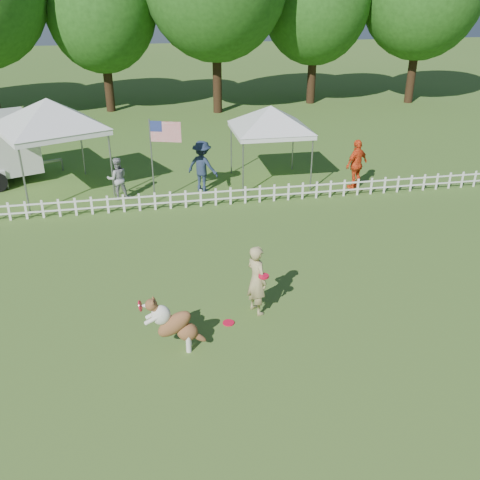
# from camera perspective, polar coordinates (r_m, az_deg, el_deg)

# --- Properties ---
(ground) EXTENTS (120.00, 120.00, 0.00)m
(ground) POSITION_cam_1_polar(r_m,az_deg,el_deg) (11.68, -1.02, -9.33)
(ground) COLOR #3B6F23
(ground) RESTS_ON ground
(picket_fence) EXTENTS (22.00, 0.08, 0.60)m
(picket_fence) POSITION_cam_1_polar(r_m,az_deg,el_deg) (17.70, -5.02, 4.43)
(picket_fence) COLOR white
(picket_fence) RESTS_ON ground
(handler) EXTENTS (0.60, 0.70, 1.64)m
(handler) POSITION_cam_1_polar(r_m,az_deg,el_deg) (11.78, 1.79, -4.27)
(handler) COLOR tan
(handler) RESTS_ON ground
(dog) EXTENTS (1.21, 0.55, 1.20)m
(dog) POSITION_cam_1_polar(r_m,az_deg,el_deg) (10.82, -6.91, -8.88)
(dog) COLOR brown
(dog) RESTS_ON ground
(frisbee_on_turf) EXTENTS (0.33, 0.33, 0.02)m
(frisbee_on_turf) POSITION_cam_1_polar(r_m,az_deg,el_deg) (11.81, -1.23, -8.82)
(frisbee_on_turf) COLOR red
(frisbee_on_turf) RESTS_ON ground
(canopy_tent_left) EXTENTS (4.12, 4.12, 3.23)m
(canopy_tent_left) POSITION_cam_1_polar(r_m,az_deg,el_deg) (19.56, -19.24, 9.24)
(canopy_tent_left) COLOR white
(canopy_tent_left) RESTS_ON ground
(canopy_tent_right) EXTENTS (2.68, 2.68, 2.74)m
(canopy_tent_right) POSITION_cam_1_polar(r_m,az_deg,el_deg) (19.75, 3.21, 10.05)
(canopy_tent_right) COLOR white
(canopy_tent_right) RESTS_ON ground
(flag_pole) EXTENTS (1.07, 0.44, 2.83)m
(flag_pole) POSITION_cam_1_polar(r_m,az_deg,el_deg) (17.90, -9.36, 8.20)
(flag_pole) COLOR gray
(flag_pole) RESTS_ON ground
(spectator_a) EXTENTS (0.79, 0.66, 1.45)m
(spectator_a) POSITION_cam_1_polar(r_m,az_deg,el_deg) (18.67, -12.94, 6.40)
(spectator_a) COLOR #98989D
(spectator_a) RESTS_ON ground
(spectator_b) EXTENTS (1.33, 1.24, 1.81)m
(spectator_b) POSITION_cam_1_polar(r_m,az_deg,el_deg) (18.95, -4.04, 7.86)
(spectator_b) COLOR #222E48
(spectator_b) RESTS_ON ground
(spectator_c) EXTENTS (1.13, 0.88, 1.78)m
(spectator_c) POSITION_cam_1_polar(r_m,az_deg,el_deg) (19.61, 12.32, 7.90)
(spectator_c) COLOR #EE491C
(spectator_c) RESTS_ON ground
(tree_center_left) EXTENTS (6.00, 6.00, 9.80)m
(tree_center_left) POSITION_cam_1_polar(r_m,az_deg,el_deg) (32.00, -14.52, 21.80)
(tree_center_left) COLOR #214C15
(tree_center_left) RESTS_ON ground
(tree_right) EXTENTS (6.20, 6.20, 10.40)m
(tree_right) POSITION_cam_1_polar(r_m,az_deg,el_deg) (33.67, 8.03, 22.99)
(tree_right) COLOR #214C15
(tree_right) RESTS_ON ground
(tree_far_right) EXTENTS (7.00, 7.00, 11.40)m
(tree_far_right) POSITION_cam_1_polar(r_m,az_deg,el_deg) (35.12, 18.78, 22.92)
(tree_far_right) COLOR #214C15
(tree_far_right) RESTS_ON ground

